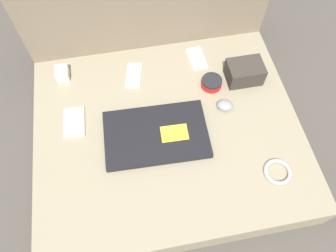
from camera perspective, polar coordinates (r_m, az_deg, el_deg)
The scene contains 11 objects.
ground_plane at distance 1.23m, azimuth 0.00°, elevation -3.24°, with size 8.00×8.00×0.00m, color #4C4742.
couch_seat at distance 1.18m, azimuth 0.00°, elevation -1.93°, with size 0.91×0.76×0.12m.
laptop at distance 1.10m, azimuth -2.06°, elevation -1.47°, with size 0.35×0.23×0.03m.
computer_mouse at distance 1.17m, azimuth 9.88°, elevation 3.58°, with size 0.07×0.06×0.03m.
speaker_puck at distance 1.22m, azimuth 7.60°, elevation 7.50°, with size 0.08×0.08×0.03m.
phone_silver at distance 1.18m, azimuth -16.02°, elevation 0.69°, with size 0.08×0.12×0.01m.
phone_black at distance 1.30m, azimuth 5.01°, elevation 11.65°, with size 0.07×0.11×0.01m.
phone_small at distance 1.25m, azimuth -5.98°, elevation 8.78°, with size 0.08×0.12×0.01m.
camera_pouch at distance 1.25m, azimuth 13.19°, elevation 9.14°, with size 0.13×0.09×0.07m.
charger_brick at distance 1.30m, azimuth -17.93°, elevation 8.76°, with size 0.05×0.06×0.04m.
cable_coil at distance 1.11m, azimuth 18.56°, elevation -7.55°, with size 0.09×0.09×0.01m.
Camera 1 is at (-0.10, -0.53, 1.10)m, focal length 35.00 mm.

